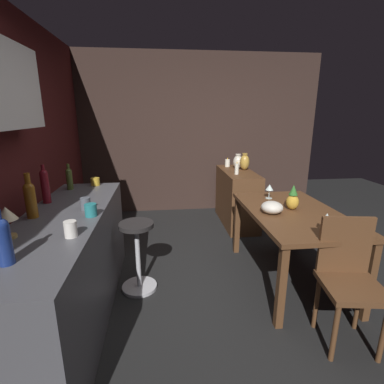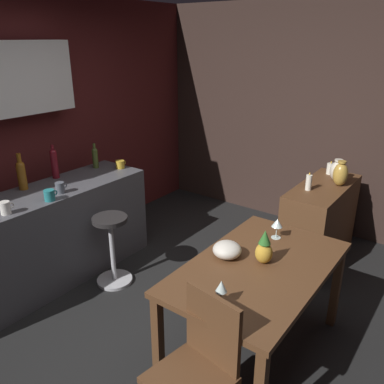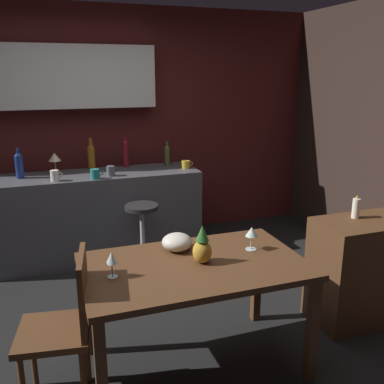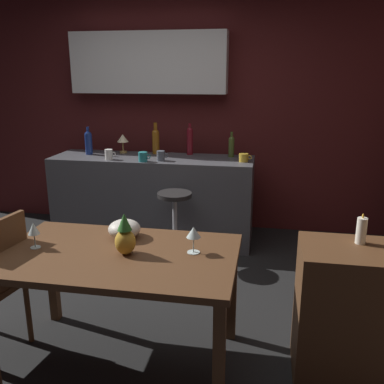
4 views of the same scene
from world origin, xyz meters
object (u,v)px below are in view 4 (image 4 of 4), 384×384
Objects in this scene: wine_bottle_cobalt at (89,142)px; wine_bottle_amber at (156,140)px; wine_bottle_ruby at (190,140)px; counter_lamp at (123,139)px; pillar_candle_tall at (361,231)px; dining_table at (118,266)px; pineapple_centerpiece at (125,237)px; fruit_bowl at (124,229)px; cup_mustard at (244,158)px; wine_glass_left at (34,229)px; bar_stool at (175,225)px; cup_teal at (143,157)px; wine_bottle_olive at (231,145)px; cup_slate at (161,156)px; cup_white at (109,154)px; wine_glass_right at (194,233)px.

wine_bottle_amber is at bearing 12.44° from wine_bottle_cobalt.
wine_bottle_ruby is (1.07, 0.18, 0.02)m from wine_bottle_cobalt.
pillar_candle_tall is (2.10, -2.01, -0.15)m from counter_lamp.
dining_table is at bearing -71.81° from counter_lamp.
fruit_bowl is at bearing 110.28° from pineapple_centerpiece.
wine_bottle_cobalt reaches higher than cup_mustard.
wine_glass_left is at bearing -151.87° from fruit_bowl.
wine_bottle_cobalt is 0.89× the size of wine_bottle_ruby.
cup_teal reaches higher than bar_stool.
cup_mustard is (0.14, -0.22, -0.08)m from wine_bottle_olive.
cup_slate reaches higher than dining_table.
dining_table is 0.55m from wine_glass_left.
pillar_candle_tall is (0.77, -1.77, -0.04)m from cup_mustard.
cup_teal is at bearing -49.75° from counter_lamp.
wine_bottle_ruby is (-0.04, 2.25, 0.22)m from pineapple_centerpiece.
fruit_bowl is at bearing -60.81° from wine_bottle_cobalt.
wine_glass_left is 1.28× the size of cup_teal.
wine_bottle_ruby is at bearing 171.92° from wine_bottle_olive.
cup_white is (-1.21, -0.35, -0.07)m from wine_bottle_olive.
wine_bottle_ruby is (0.01, 0.75, 0.70)m from bar_stool.
bar_stool is 3.34× the size of counter_lamp.
wine_glass_right is at bearing 12.65° from pineapple_centerpiece.
pineapple_centerpiece reaches higher than fruit_bowl.
wine_bottle_olive is 2.19m from pillar_candle_tall.
wine_bottle_amber is at bearing 1.85° from counter_lamp.
dining_table is at bearing -83.49° from cup_slate.
counter_lamp is 2.91m from pillar_candle_tall.
counter_lamp is (-0.35, 0.41, 0.10)m from cup_teal.
wine_bottle_amber is at bearing 44.72° from cup_white.
wine_bottle_amber reaches higher than wine_bottle_cobalt.
cup_slate is at bearing -33.30° from counter_lamp.
wine_bottle_olive is 2.13× the size of cup_teal.
wine_bottle_amber is 2.66× the size of cup_mustard.
wine_glass_right is at bearing -172.87° from pillar_candle_tall.
cup_white reaches higher than pillar_candle_tall.
wine_bottle_olive is (0.45, -0.06, -0.04)m from wine_bottle_ruby.
wine_bottle_amber is at bearing 87.52° from cup_teal.
wine_glass_right is (0.95, 0.10, 0.00)m from wine_glass_left.
counter_lamp is at bearing 136.27° from pillar_candle_tall.
cup_slate is (0.14, -0.35, -0.10)m from wine_bottle_amber.
wine_bottle_amber is 0.72m from wine_bottle_cobalt.
cup_slate is (-0.18, 1.64, 0.15)m from fruit_bowl.
cup_mustard is at bearing 9.90° from cup_teal.
fruit_bowl is 1.60m from cup_teal.
fruit_bowl is 2.03m from wine_bottle_ruby.
wine_bottle_ruby reaches higher than wine_glass_left.
pineapple_centerpiece is at bearing -167.35° from wine_glass_right.
cup_slate is 0.64× the size of pillar_candle_tall.
pineapple_centerpiece is 2.05m from cup_mustard.
wine_bottle_amber is at bearing 99.15° from dining_table.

